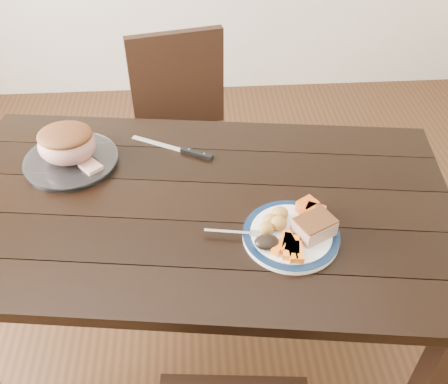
{
  "coord_description": "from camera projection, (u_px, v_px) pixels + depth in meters",
  "views": [
    {
      "loc": [
        0.0,
        -1.15,
        1.81
      ],
      "look_at": [
        0.08,
        -0.02,
        0.8
      ],
      "focal_mm": 40.0,
      "sensor_mm": 36.0,
      "label": 1
    }
  ],
  "objects": [
    {
      "name": "plate_rim",
      "position": [
        291.0,
        234.0,
        1.44
      ],
      "size": [
        0.28,
        0.28,
        0.02
      ],
      "primitive_type": "torus",
      "color": "#0B1C38",
      "rests_on": "dinner_plate"
    },
    {
      "name": "ground",
      "position": [
        204.0,
        333.0,
        2.07
      ],
      "size": [
        4.0,
        4.0,
        0.0
      ],
      "primitive_type": "plane",
      "color": "#472B16",
      "rests_on": "ground"
    },
    {
      "name": "dark_mushroom",
      "position": [
        267.0,
        242.0,
        1.39
      ],
      "size": [
        0.07,
        0.05,
        0.03
      ],
      "primitive_type": "ellipsoid",
      "color": "black",
      "rests_on": "dinner_plate"
    },
    {
      "name": "chair_far",
      "position": [
        185.0,
        128.0,
        2.26
      ],
      "size": [
        0.5,
        0.51,
        0.93
      ],
      "rotation": [
        0.0,
        0.0,
        3.35
      ],
      "color": "black",
      "rests_on": "ground"
    },
    {
      "name": "cut_slice",
      "position": [
        91.0,
        167.0,
        1.65
      ],
      "size": [
        0.09,
        0.09,
        0.02
      ],
      "primitive_type": "cube",
      "rotation": [
        0.0,
        0.0,
        -0.86
      ],
      "color": "tan",
      "rests_on": "serving_platter"
    },
    {
      "name": "carving_knife",
      "position": [
        187.0,
        151.0,
        1.75
      ],
      "size": [
        0.29,
        0.17,
        0.01
      ],
      "rotation": [
        0.0,
        0.0,
        -0.49
      ],
      "color": "silver",
      "rests_on": "dining_table"
    },
    {
      "name": "roast_joint",
      "position": [
        67.0,
        145.0,
        1.65
      ],
      "size": [
        0.19,
        0.17,
        0.13
      ],
      "primitive_type": "ellipsoid",
      "color": "tan",
      "rests_on": "serving_platter"
    },
    {
      "name": "pumpkin_wedges",
      "position": [
        311.0,
        210.0,
        1.48
      ],
      "size": [
        0.09,
        0.1,
        0.04
      ],
      "color": "#EB531A",
      "rests_on": "dinner_plate"
    },
    {
      "name": "dinner_plate",
      "position": [
        291.0,
        236.0,
        1.44
      ],
      "size": [
        0.28,
        0.28,
        0.02
      ],
      "primitive_type": "cylinder",
      "color": "white",
      "rests_on": "dining_table"
    },
    {
      "name": "carrot_batons",
      "position": [
        290.0,
        247.0,
        1.38
      ],
      "size": [
        0.09,
        0.11,
        0.02
      ],
      "color": "orange",
      "rests_on": "dinner_plate"
    },
    {
      "name": "dining_table",
      "position": [
        199.0,
        222.0,
        1.63
      ],
      "size": [
        1.7,
        1.1,
        0.75
      ],
      "rotation": [
        0.0,
        0.0,
        -0.13
      ],
      "color": "black",
      "rests_on": "ground"
    },
    {
      "name": "pork_slice",
      "position": [
        314.0,
        227.0,
        1.42
      ],
      "size": [
        0.13,
        0.12,
        0.05
      ],
      "primitive_type": "cube",
      "rotation": [
        0.0,
        0.0,
        0.47
      ],
      "color": "tan",
      "rests_on": "dinner_plate"
    },
    {
      "name": "roasted_potatoes",
      "position": [
        275.0,
        220.0,
        1.44
      ],
      "size": [
        0.09,
        0.09,
        0.04
      ],
      "color": "gold",
      "rests_on": "dinner_plate"
    },
    {
      "name": "serving_platter",
      "position": [
        72.0,
        161.0,
        1.7
      ],
      "size": [
        0.31,
        0.31,
        0.02
      ],
      "primitive_type": "cylinder",
      "color": "white",
      "rests_on": "dining_table"
    },
    {
      "name": "fork",
      "position": [
        240.0,
        233.0,
        1.44
      ],
      "size": [
        0.18,
        0.05,
        0.0
      ],
      "rotation": [
        0.0,
        0.0,
        -0.16
      ],
      "color": "silver",
      "rests_on": "dinner_plate"
    }
  ]
}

